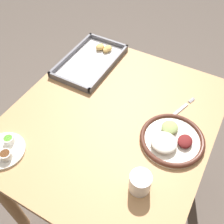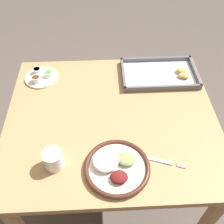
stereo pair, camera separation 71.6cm
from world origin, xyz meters
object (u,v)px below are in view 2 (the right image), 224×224
(dinner_plate, at_px, (116,167))
(baking_tray, at_px, (162,74))
(fork, at_px, (157,160))
(saucer_plate, at_px, (41,76))
(drinking_cup, at_px, (53,160))

(dinner_plate, relative_size, baking_tray, 0.66)
(dinner_plate, relative_size, fork, 1.31)
(fork, distance_m, saucer_plate, 0.73)
(dinner_plate, height_order, fork, dinner_plate)
(fork, xyz_separation_m, baking_tray, (0.11, 0.50, 0.01))
(fork, bearing_deg, saucer_plate, 153.43)
(baking_tray, bearing_deg, saucer_plate, 179.16)
(fork, distance_m, drinking_cup, 0.40)
(baking_tray, bearing_deg, dinner_plate, -116.89)
(dinner_plate, distance_m, drinking_cup, 0.24)
(baking_tray, distance_m, drinking_cup, 0.71)
(dinner_plate, xyz_separation_m, fork, (0.16, 0.03, -0.01))
(saucer_plate, distance_m, baking_tray, 0.62)
(dinner_plate, distance_m, fork, 0.16)
(drinking_cup, bearing_deg, baking_tray, 45.01)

